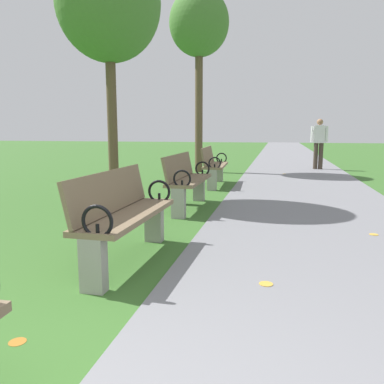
% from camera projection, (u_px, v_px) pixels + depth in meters
% --- Properties ---
extents(paved_walkway, '(3.00, 44.00, 0.02)m').
position_uv_depth(paved_walkway, '(289.00, 158.00, 18.08)').
color(paved_walkway, slate).
rests_on(paved_walkway, ground).
extents(park_bench_2, '(0.50, 1.61, 0.90)m').
position_uv_depth(park_bench_2, '(124.00, 214.00, 3.78)').
color(park_bench_2, '#7A664C').
rests_on(park_bench_2, ground).
extents(park_bench_3, '(0.48, 1.60, 0.90)m').
position_uv_depth(park_bench_3, '(187.00, 179.00, 6.39)').
color(park_bench_3, '#7A664C').
rests_on(park_bench_3, ground).
extents(park_bench_4, '(0.54, 1.62, 0.90)m').
position_uv_depth(park_bench_4, '(214.00, 165.00, 9.03)').
color(park_bench_4, '#7A664C').
rests_on(park_bench_4, ground).
extents(tree_2, '(1.83, 1.83, 4.49)m').
position_uv_depth(tree_2, '(109.00, 5.00, 6.77)').
color(tree_2, brown).
rests_on(tree_2, ground).
extents(tree_3, '(1.76, 1.76, 5.37)m').
position_uv_depth(tree_3, '(199.00, 26.00, 11.40)').
color(tree_3, brown).
rests_on(tree_3, ground).
extents(pedestrian_walking, '(0.53, 0.24, 1.62)m').
position_uv_depth(pedestrian_walking, '(319.00, 141.00, 12.58)').
color(pedestrian_walking, '#3D3328').
rests_on(pedestrian_walking, paved_walkway).
extents(scattered_leaves, '(4.81, 12.65, 0.02)m').
position_uv_depth(scattered_leaves, '(188.00, 240.00, 4.56)').
color(scattered_leaves, '#93511E').
rests_on(scattered_leaves, ground).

